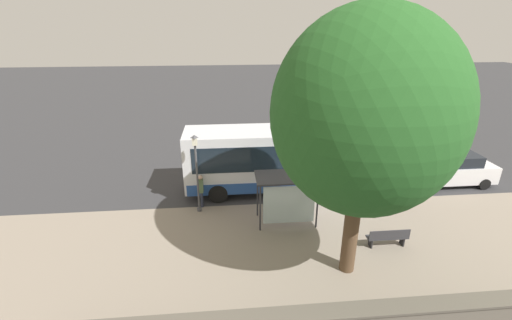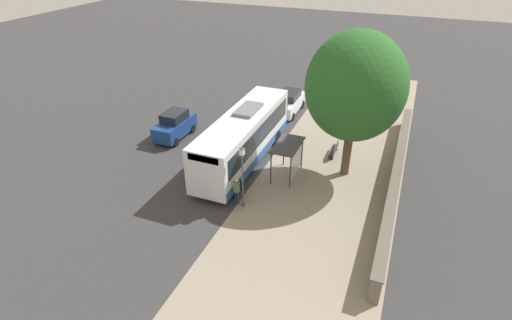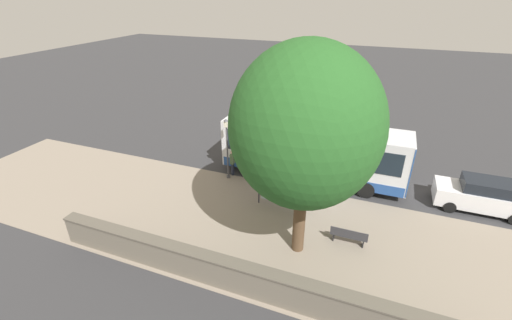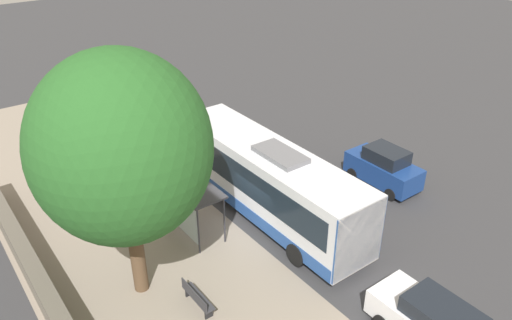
{
  "view_description": "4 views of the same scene",
  "coord_description": "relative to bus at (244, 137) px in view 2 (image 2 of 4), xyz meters",
  "views": [
    {
      "loc": [
        -15.54,
        4.08,
        8.91
      ],
      "look_at": [
        0.1,
        2.65,
        2.47
      ],
      "focal_mm": 24.0,
      "sensor_mm": 36.0,
      "label": 1
    },
    {
      "loc": [
        -8.26,
        23.06,
        14.44
      ],
      "look_at": [
        -0.54,
        3.86,
        2.31
      ],
      "focal_mm": 28.0,
      "sensor_mm": 36.0,
      "label": 2
    },
    {
      "loc": [
        -17.65,
        -3.06,
        11.04
      ],
      "look_at": [
        -0.32,
        3.65,
        1.6
      ],
      "focal_mm": 24.0,
      "sensor_mm": 36.0,
      "label": 3
    },
    {
      "loc": [
        -10.5,
        -14.74,
        13.74
      ],
      "look_at": [
        1.7,
        1.53,
        2.57
      ],
      "focal_mm": 35.0,
      "sensor_mm": 36.0,
      "label": 4
    }
  ],
  "objects": [
    {
      "name": "street_lamp_near",
      "position": [
        -2.07,
        4.93,
        0.46
      ],
      "size": [
        0.28,
        0.28,
        4.02
      ],
      "color": "#4C4C51",
      "rests_on": "ground"
    },
    {
      "name": "bus_shelter",
      "position": [
        -3.56,
        0.78,
        0.04
      ],
      "size": [
        1.59,
        2.89,
        2.39
      ],
      "color": "#2D2D33",
      "rests_on": "ground"
    },
    {
      "name": "sidewalk_plaza",
      "position": [
        -6.19,
        -0.61,
        -1.92
      ],
      "size": [
        9.0,
        44.0,
        0.02
      ],
      "color": "gray",
      "rests_on": "ground"
    },
    {
      "name": "bench",
      "position": [
        -5.75,
        -3.14,
        -1.45
      ],
      "size": [
        0.4,
        1.74,
        0.88
      ],
      "color": "#333338",
      "rests_on": "ground"
    },
    {
      "name": "shade_tree",
      "position": [
        -6.97,
        -0.98,
        4.19
      ],
      "size": [
        6.11,
        6.11,
        9.51
      ],
      "color": "brown",
      "rests_on": "ground"
    },
    {
      "name": "parked_car_behind_bus",
      "position": [
        -0.25,
        -9.49,
        -1.02
      ],
      "size": [
        1.93,
        4.68,
        1.86
      ],
      "color": "silver",
      "rests_on": "ground"
    },
    {
      "name": "pedestrian",
      "position": [
        -1.62,
        4.82,
        -0.88
      ],
      "size": [
        0.34,
        0.24,
        1.77
      ],
      "color": "#2D3347",
      "rests_on": "ground"
    },
    {
      "name": "bus",
      "position": [
        0.0,
        0.0,
        0.0
      ],
      "size": [
        2.75,
        11.38,
        3.74
      ],
      "color": "silver",
      "rests_on": "ground"
    },
    {
      "name": "stone_wall",
      "position": [
        -10.24,
        -0.61,
        -1.22
      ],
      "size": [
        0.6,
        20.0,
        1.41
      ],
      "color": "#6B6356",
      "rests_on": "ground"
    },
    {
      "name": "ground_plane",
      "position": [
        -1.69,
        -0.61,
        -1.93
      ],
      "size": [
        120.0,
        120.0,
        0.0
      ],
      "primitive_type": "plane",
      "color": "#353538",
      "rests_on": "ground"
    },
    {
      "name": "parked_car_far_lane",
      "position": [
        6.51,
        -1.41,
        -0.92
      ],
      "size": [
        1.86,
        3.94,
        2.1
      ],
      "color": "navy",
      "rests_on": "ground"
    }
  ]
}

